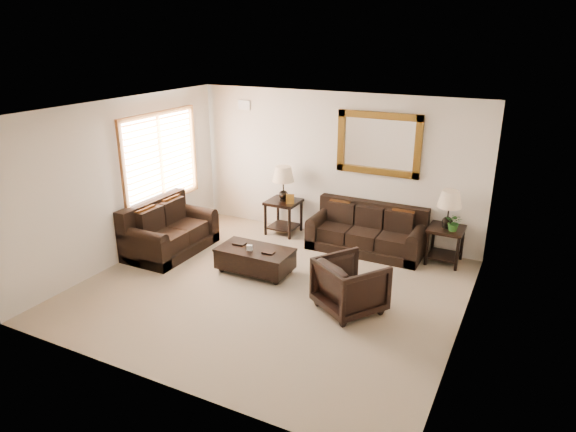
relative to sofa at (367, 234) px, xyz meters
The scene contains 11 objects.
room 2.49m from the sofa, 111.15° to the right, with size 5.51×5.01×2.71m.
window 3.92m from the sofa, 161.10° to the right, with size 0.07×1.96×1.66m.
mirror 1.60m from the sofa, 90.00° to the left, with size 1.50×0.06×1.10m.
air_vent 3.42m from the sofa, behind, with size 0.25×0.02×0.18m, color #999999.
sofa is the anchor object (origin of this frame).
loveseat 3.53m from the sofa, 152.30° to the right, with size 0.96×1.61×0.91m.
end_table_left 1.79m from the sofa, behind, with size 0.60×0.60×1.32m.
end_table_right 1.44m from the sofa, ahead, with size 0.57×0.57×1.26m.
coffee_table 2.15m from the sofa, 127.66° to the right, with size 1.21×0.65×0.51m.
armchair 2.19m from the sofa, 77.55° to the right, with size 0.81×0.76×0.84m, color black.
potted_plant 1.53m from the sofa, ahead, with size 0.27×0.30×0.23m, color #22521C.
Camera 1 is at (3.38, -6.09, 3.69)m, focal length 32.00 mm.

